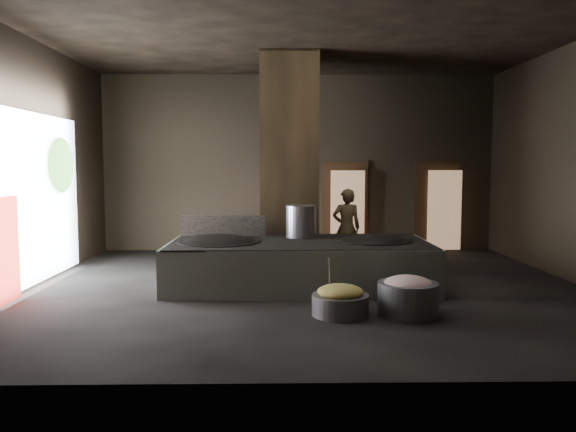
{
  "coord_description": "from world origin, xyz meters",
  "views": [
    {
      "loc": [
        -0.54,
        -9.99,
        2.2
      ],
      "look_at": [
        -0.35,
        0.48,
        1.25
      ],
      "focal_mm": 35.0,
      "sensor_mm": 36.0,
      "label": 1
    }
  ],
  "objects_px": {
    "wok_left": "(219,246)",
    "veg_basin": "(340,305)",
    "stock_pot": "(301,222)",
    "meat_basin": "(408,299)",
    "hearth_platform": "(299,264)",
    "wok_right": "(373,245)",
    "cook": "(346,228)"
  },
  "relations": [
    {
      "from": "wok_left",
      "to": "veg_basin",
      "type": "distance_m",
      "value": 2.84
    },
    {
      "from": "stock_pot",
      "to": "meat_basin",
      "type": "relative_size",
      "value": 0.69
    },
    {
      "from": "wok_left",
      "to": "veg_basin",
      "type": "relative_size",
      "value": 1.77
    },
    {
      "from": "hearth_platform",
      "to": "wok_left",
      "type": "xyz_separation_m",
      "value": [
        -1.45,
        -0.05,
        0.34
      ]
    },
    {
      "from": "hearth_platform",
      "to": "veg_basin",
      "type": "distance_m",
      "value": 2.08
    },
    {
      "from": "wok_left",
      "to": "veg_basin",
      "type": "bearing_deg",
      "value": -44.7
    },
    {
      "from": "veg_basin",
      "to": "wok_right",
      "type": "bearing_deg",
      "value": 68.04
    },
    {
      "from": "meat_basin",
      "to": "hearth_platform",
      "type": "bearing_deg",
      "value": 126.89
    },
    {
      "from": "wok_left",
      "to": "meat_basin",
      "type": "relative_size",
      "value": 1.67
    },
    {
      "from": "wok_right",
      "to": "cook",
      "type": "relative_size",
      "value": 0.81
    },
    {
      "from": "wok_left",
      "to": "meat_basin",
      "type": "distance_m",
      "value": 3.6
    },
    {
      "from": "wok_left",
      "to": "meat_basin",
      "type": "height_order",
      "value": "wok_left"
    },
    {
      "from": "wok_left",
      "to": "cook",
      "type": "xyz_separation_m",
      "value": [
        2.55,
        2.03,
        0.1
      ]
    },
    {
      "from": "wok_right",
      "to": "veg_basin",
      "type": "bearing_deg",
      "value": -111.96
    },
    {
      "from": "wok_right",
      "to": "cook",
      "type": "xyz_separation_m",
      "value": [
        -0.25,
        1.93,
        0.1
      ]
    },
    {
      "from": "meat_basin",
      "to": "wok_left",
      "type": "bearing_deg",
      "value": 146.42
    },
    {
      "from": "stock_pot",
      "to": "veg_basin",
      "type": "height_order",
      "value": "stock_pot"
    },
    {
      "from": "hearth_platform",
      "to": "veg_basin",
      "type": "height_order",
      "value": "hearth_platform"
    },
    {
      "from": "veg_basin",
      "to": "meat_basin",
      "type": "height_order",
      "value": "meat_basin"
    },
    {
      "from": "wok_left",
      "to": "wok_right",
      "type": "xyz_separation_m",
      "value": [
        2.8,
        0.1,
        0.0
      ]
    },
    {
      "from": "hearth_platform",
      "to": "cook",
      "type": "height_order",
      "value": "cook"
    },
    {
      "from": "stock_pot",
      "to": "cook",
      "type": "bearing_deg",
      "value": 53.86
    },
    {
      "from": "wok_right",
      "to": "veg_basin",
      "type": "xyz_separation_m",
      "value": [
        -0.83,
        -2.05,
        -0.6
      ]
    },
    {
      "from": "wok_right",
      "to": "stock_pot",
      "type": "bearing_deg",
      "value": 158.96
    },
    {
      "from": "wok_left",
      "to": "cook",
      "type": "distance_m",
      "value": 3.26
    },
    {
      "from": "wok_left",
      "to": "meat_basin",
      "type": "bearing_deg",
      "value": -33.58
    },
    {
      "from": "wok_right",
      "to": "cook",
      "type": "distance_m",
      "value": 1.95
    },
    {
      "from": "stock_pot",
      "to": "veg_basin",
      "type": "bearing_deg",
      "value": -79.51
    },
    {
      "from": "stock_pot",
      "to": "meat_basin",
      "type": "distance_m",
      "value": 3.09
    },
    {
      "from": "wok_right",
      "to": "cook",
      "type": "bearing_deg",
      "value": 97.43
    },
    {
      "from": "cook",
      "to": "stock_pot",
      "type": "bearing_deg",
      "value": 50.46
    },
    {
      "from": "veg_basin",
      "to": "wok_left",
      "type": "bearing_deg",
      "value": 135.3
    }
  ]
}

